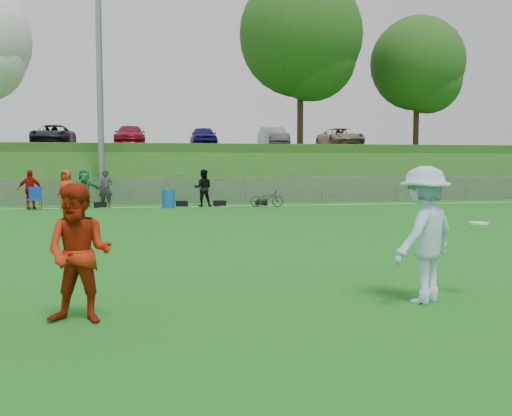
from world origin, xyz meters
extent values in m
plane|color=#196816|center=(0.00, 0.00, 0.00)|extent=(120.00, 120.00, 0.00)
cube|color=white|center=(0.00, 18.00, 0.01)|extent=(60.00, 0.10, 0.01)
cube|color=gray|center=(0.00, 20.00, 0.60)|extent=(58.00, 0.02, 1.20)
cube|color=gray|center=(0.00, 20.00, 1.25)|extent=(58.00, 0.04, 0.04)
cylinder|color=gray|center=(-3.00, 20.80, 6.00)|extent=(0.30, 0.30, 12.00)
cube|color=#1B5718|center=(0.00, 31.00, 1.50)|extent=(120.00, 18.00, 3.00)
cube|color=black|center=(0.00, 33.00, 3.05)|extent=(120.00, 12.00, 0.10)
cylinder|color=black|center=(8.00, 24.50, 7.25)|extent=(0.36, 0.36, 8.50)
sphere|color=#144311|center=(8.00, 24.50, 9.38)|extent=(7.14, 7.14, 7.14)
sphere|color=#144311|center=(8.60, 24.20, 8.10)|extent=(5.10, 5.10, 5.10)
cylinder|color=black|center=(16.00, 26.00, 6.50)|extent=(0.36, 0.36, 7.00)
sphere|color=#144311|center=(16.00, 26.00, 8.25)|extent=(5.88, 5.88, 5.88)
sphere|color=#144311|center=(16.60, 25.70, 7.20)|extent=(4.20, 4.20, 4.20)
imported|color=black|center=(-7.00, 32.00, 3.82)|extent=(2.39, 5.18, 1.44)
imported|color=maroon|center=(-2.00, 32.00, 3.82)|extent=(2.02, 4.96, 1.44)
imported|color=navy|center=(3.00, 32.00, 3.82)|extent=(1.70, 4.23, 1.44)
imported|color=gray|center=(8.00, 32.00, 3.82)|extent=(1.52, 4.37, 1.44)
imported|color=tan|center=(13.00, 32.00, 3.82)|extent=(2.39, 5.18, 1.44)
imported|color=#A60E0B|center=(-5.80, 18.00, 0.85)|extent=(1.07, 0.68, 1.69)
imported|color=red|center=(-4.28, 18.00, 0.85)|extent=(0.99, 0.90, 1.69)
imported|color=#207B42|center=(-3.52, 18.00, 0.85)|extent=(1.65, 1.03, 1.69)
imported|color=#303133|center=(-2.60, 18.00, 0.85)|extent=(0.67, 0.49, 1.69)
imported|color=black|center=(1.73, 18.00, 0.85)|extent=(0.91, 0.76, 1.69)
cube|color=black|center=(-2.87, 18.10, 0.13)|extent=(0.59, 0.36, 0.26)
cube|color=black|center=(0.75, 18.10, 0.13)|extent=(0.57, 0.31, 0.26)
cube|color=black|center=(2.50, 18.10, 0.13)|extent=(0.58, 0.35, 0.26)
cube|color=black|center=(4.46, 18.10, 0.13)|extent=(0.57, 0.33, 0.26)
imported|color=#A8230B|center=(-1.48, -0.80, 0.87)|extent=(0.98, 0.85, 1.74)
imported|color=#ABCEEE|center=(3.22, -0.60, 0.97)|extent=(1.45, 1.29, 1.95)
cylinder|color=white|center=(4.16, -0.44, 1.11)|extent=(0.27, 0.27, 0.03)
cylinder|color=#1055AD|center=(0.14, 17.43, 0.42)|extent=(0.56, 0.56, 0.84)
cube|color=#0E3B99|center=(-5.53, 17.48, 0.43)|extent=(0.55, 0.55, 0.05)
cube|color=#0E3B99|center=(-5.53, 17.74, 0.70)|extent=(0.54, 0.05, 0.54)
imported|color=#2F2F31|center=(4.54, 17.20, 0.40)|extent=(1.56, 0.64, 0.80)
camera|label=1|loc=(-0.58, -8.07, 1.99)|focal=40.00mm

